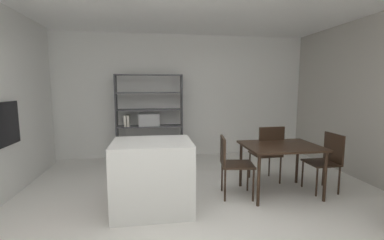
# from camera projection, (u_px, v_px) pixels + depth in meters

# --- Properties ---
(ground_plane) EXTENTS (8.75, 8.75, 0.00)m
(ground_plane) POSITION_uv_depth(u_px,v_px,m) (189.00, 223.00, 3.09)
(ground_plane) COLOR silver
(back_partition) EXTENTS (6.37, 0.06, 2.76)m
(back_partition) POSITION_uv_depth(u_px,v_px,m) (170.00, 96.00, 5.96)
(back_partition) COLOR white
(back_partition) RESTS_ON ground_plane
(built_in_oven) EXTENTS (0.06, 0.58, 0.61)m
(built_in_oven) POSITION_uv_depth(u_px,v_px,m) (7.00, 123.00, 3.65)
(built_in_oven) COLOR black
(built_in_oven) RESTS_ON ground_plane
(kitchen_island) EXTENTS (1.01, 0.78, 0.91)m
(kitchen_island) POSITION_uv_depth(u_px,v_px,m) (153.00, 176.00, 3.38)
(kitchen_island) COLOR silver
(kitchen_island) RESTS_ON ground_plane
(open_bookshelf) EXTENTS (1.41, 0.32, 1.85)m
(open_bookshelf) POSITION_uv_depth(u_px,v_px,m) (148.00, 120.00, 5.64)
(open_bookshelf) COLOR #4C4C51
(open_bookshelf) RESTS_ON ground_plane
(dining_table) EXTENTS (1.10, 0.84, 0.74)m
(dining_table) POSITION_uv_depth(u_px,v_px,m) (281.00, 150.00, 3.87)
(dining_table) COLOR black
(dining_table) RESTS_ON ground_plane
(dining_chair_window_side) EXTENTS (0.43, 0.43, 0.89)m
(dining_chair_window_side) POSITION_uv_depth(u_px,v_px,m) (327.00, 157.00, 4.00)
(dining_chair_window_side) COLOR black
(dining_chair_window_side) RESTS_ON ground_plane
(dining_chair_island_side) EXTENTS (0.51, 0.49, 0.88)m
(dining_chair_island_side) POSITION_uv_depth(u_px,v_px,m) (231.00, 160.00, 3.79)
(dining_chair_island_side) COLOR black
(dining_chair_island_side) RESTS_ON ground_plane
(dining_chair_far) EXTENTS (0.46, 0.46, 0.96)m
(dining_chair_far) POSITION_uv_depth(u_px,v_px,m) (268.00, 150.00, 4.31)
(dining_chair_far) COLOR black
(dining_chair_far) RESTS_ON ground_plane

